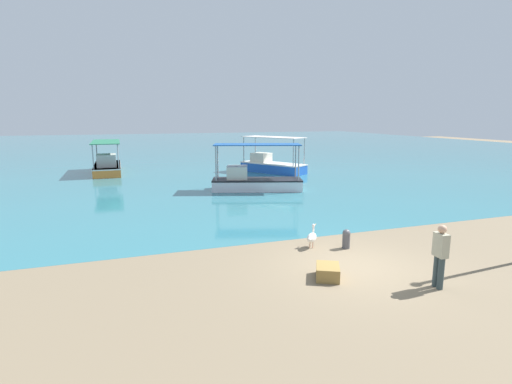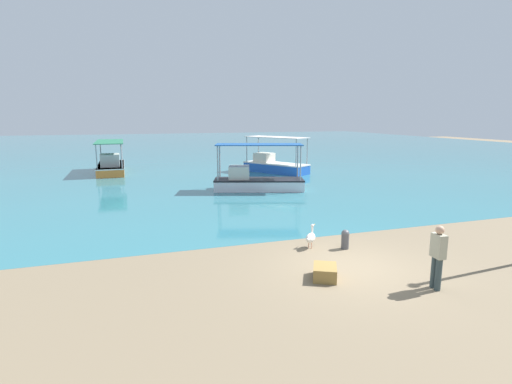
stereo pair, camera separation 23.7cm
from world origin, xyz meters
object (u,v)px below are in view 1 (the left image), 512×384
fishing_boat_near_right (107,165)px  mooring_bollard (346,238)px  fishing_boat_outer (254,180)px  fisherman_standing (440,254)px  cargo_crate (328,272)px  pelican (312,237)px  fishing_boat_center (272,164)px

fishing_boat_near_right → mooring_bollard: fishing_boat_near_right is taller
fishing_boat_outer → fisherman_standing: 14.73m
fishing_boat_outer → cargo_crate: 13.48m
cargo_crate → fisherman_standing: bearing=-31.5°
fishing_boat_near_right → fisherman_standing: size_ratio=3.72×
fishing_boat_outer → fisherman_standing: bearing=-90.0°
fishing_boat_near_right → pelican: (6.87, -21.33, -0.23)m
mooring_bollard → cargo_crate: mooring_bollard is taller
fishing_boat_near_right → fisherman_standing: bearing=-71.4°
mooring_bollard → fishing_boat_center: bearing=76.5°
fishing_boat_center → mooring_bollard: (-4.35, -18.08, -0.27)m
fishing_boat_outer → cargo_crate: bearing=-100.3°
fishing_boat_near_right → mooring_bollard: size_ratio=9.51×
fishing_boat_outer → mooring_bollard: bearing=-92.9°
pelican → fishing_boat_center: bearing=72.9°
fishing_boat_near_right → pelican: size_ratio=7.85×
pelican → cargo_crate: pelican is taller
fishing_boat_center → fisherman_standing: bearing=-99.9°
fishing_boat_center → pelican: (-5.42, -17.65, -0.25)m
fishing_boat_outer → cargo_crate: (-2.40, -13.25, -0.42)m
fishing_boat_near_right → fishing_boat_center: size_ratio=1.15×
fishing_boat_center → pelican: 18.47m
fisherman_standing → mooring_bollard: bearing=99.1°
fishing_boat_outer → fishing_boat_center: fishing_boat_center is taller
pelican → cargo_crate: bearing=-107.2°
fishing_boat_outer → mooring_bollard: fishing_boat_outer is taller
fishing_boat_outer → fishing_boat_near_right: 13.55m
fishing_boat_center → fishing_boat_outer: bearing=-118.8°
fishing_boat_near_right → pelican: 22.41m
fishing_boat_outer → pelican: bearing=-98.6°
fishing_boat_outer → fisherman_standing: (0.01, -14.73, 0.30)m
fishing_boat_center → fisherman_standing: size_ratio=3.22×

